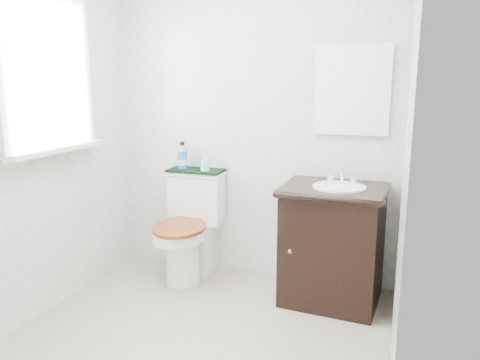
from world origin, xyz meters
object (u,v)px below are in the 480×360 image
Objects in this scene: cup at (205,165)px; vanity at (333,241)px; mouthwash_bottle at (182,156)px; toilet at (191,232)px; trash_bin at (305,264)px.

vanity is at bearing -9.01° from cup.
cup is (0.20, -0.03, -0.05)m from mouthwash_bottle.
trash_bin is at bearing 8.60° from toilet.
vanity is 0.41m from trash_bin.
mouthwash_bottle is 0.21m from cup.
mouthwash_bottle is at bearing 132.55° from toilet.
trash_bin is 1.07m from cup.
trash_bin is at bearing 0.40° from mouthwash_bottle.
vanity is 1.34m from mouthwash_bottle.
toilet is at bearing -47.45° from mouthwash_bottle.
toilet is 0.91m from trash_bin.
mouthwash_bottle is at bearing 172.32° from cup.
cup is at bearing -7.68° from mouthwash_bottle.
mouthwash_bottle is at bearing -179.60° from trash_bin.
toilet is 9.31× the size of cup.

